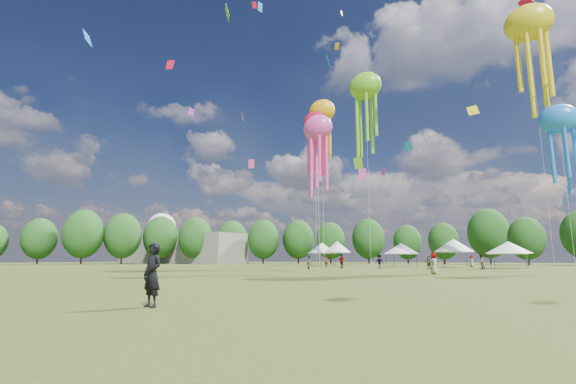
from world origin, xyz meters
The scene contains 10 objects.
ground centered at (0.00, 0.00, 0.00)m, with size 300.00×300.00×0.00m, color #384416.
observer_main centered at (8.60, -2.19, 0.81)m, with size 0.59×0.39×1.62m, color black.
spectator_near centered at (-7.65, 34.03, 0.79)m, with size 0.77×0.60×1.58m, color gray.
spectators_far centered at (1.94, 42.90, 0.87)m, with size 22.51×34.65×1.88m.
festival_tents centered at (-3.04, 54.96, 3.07)m, with size 35.96×10.23×4.39m.
show_kites centered at (3.72, 40.76, 21.97)m, with size 32.68×24.78×30.91m.
small_kites centered at (-0.56, 43.83, 28.53)m, with size 78.61×57.49×44.69m.
treeline centered at (-3.87, 62.51, 6.54)m, with size 201.57×95.24×13.43m.
hangar centered at (-72.00, 72.00, 4.00)m, with size 40.00×12.00×8.00m, color gray.
radome centered at (-88.00, 78.00, 9.99)m, with size 9.00×9.00×16.00m.
Camera 1 is at (17.17, -9.06, 1.20)m, focal length 25.08 mm.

